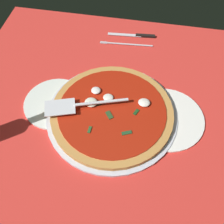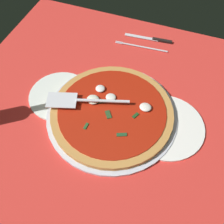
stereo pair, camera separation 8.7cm
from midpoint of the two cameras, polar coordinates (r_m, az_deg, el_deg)
ground_plane at (r=89.54cm, az=1.30°, el=-1.33°), size 105.97×105.97×0.80cm
checker_pattern at (r=89.16cm, az=1.30°, el=-1.17°), size 105.97×105.97×0.10cm
pizza_pan at (r=88.78cm, az=2.81°, el=-0.81°), size 43.09×43.09×1.30cm
dinner_plate_left at (r=94.65cm, az=-8.38°, el=3.25°), size 21.62×21.62×1.00cm
dinner_plate_right at (r=89.08cm, az=14.11°, el=-3.18°), size 24.83×24.83×1.00cm
pizza at (r=87.48cm, az=2.85°, el=-0.16°), size 40.09×40.09×3.34cm
pizza_server at (r=86.93cm, az=-3.59°, el=2.27°), size 26.71×11.73×1.00cm
place_setting_far at (r=114.42cm, az=9.60°, el=14.07°), size 22.68×14.32×1.40cm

